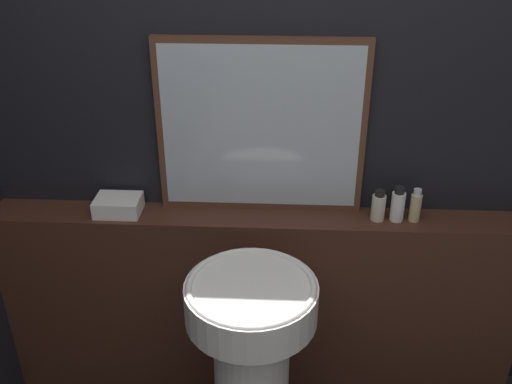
% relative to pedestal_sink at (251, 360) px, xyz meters
% --- Properties ---
extents(wall_back, '(8.00, 0.06, 2.50)m').
position_rel_pedestal_sink_xyz_m(wall_back, '(0.01, 0.55, 0.70)').
color(wall_back, black).
rests_on(wall_back, ground_plane).
extents(vanity_counter, '(2.23, 0.19, 0.93)m').
position_rel_pedestal_sink_xyz_m(vanity_counter, '(0.01, 0.42, -0.08)').
color(vanity_counter, '#422319').
rests_on(vanity_counter, ground_plane).
extents(pedestal_sink, '(0.47, 0.47, 0.90)m').
position_rel_pedestal_sink_xyz_m(pedestal_sink, '(0.00, 0.00, 0.00)').
color(pedestal_sink, silver).
rests_on(pedestal_sink, ground_plane).
extents(mirror, '(0.82, 0.03, 0.71)m').
position_rel_pedestal_sink_xyz_m(mirror, '(0.01, 0.50, 0.73)').
color(mirror, '#563323').
rests_on(mirror, vanity_counter).
extents(towel_stack, '(0.18, 0.14, 0.07)m').
position_rel_pedestal_sink_xyz_m(towel_stack, '(-0.57, 0.42, 0.41)').
color(towel_stack, white).
rests_on(towel_stack, vanity_counter).
extents(shampoo_bottle, '(0.06, 0.06, 0.13)m').
position_rel_pedestal_sink_xyz_m(shampoo_bottle, '(0.49, 0.42, 0.44)').
color(shampoo_bottle, beige).
rests_on(shampoo_bottle, vanity_counter).
extents(conditioner_bottle, '(0.05, 0.05, 0.15)m').
position_rel_pedestal_sink_xyz_m(conditioner_bottle, '(0.56, 0.42, 0.45)').
color(conditioner_bottle, white).
rests_on(conditioner_bottle, vanity_counter).
extents(lotion_bottle, '(0.04, 0.04, 0.14)m').
position_rel_pedestal_sink_xyz_m(lotion_bottle, '(0.63, 0.42, 0.44)').
color(lotion_bottle, '#C6B284').
rests_on(lotion_bottle, vanity_counter).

